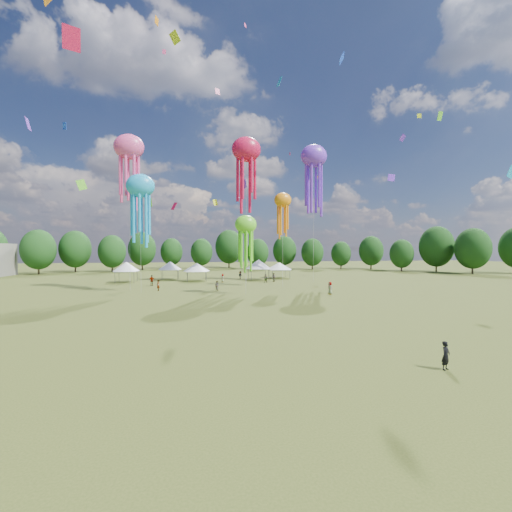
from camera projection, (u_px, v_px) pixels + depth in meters
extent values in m
plane|color=#384416|center=(315.00, 372.00, 18.04)|extent=(300.00, 300.00, 0.00)
imported|color=black|center=(446.00, 356.00, 18.28)|extent=(0.68, 0.59, 1.58)
imported|color=gray|center=(217.00, 286.00, 52.55)|extent=(0.97, 0.95, 1.58)
imported|color=gray|center=(223.00, 278.00, 66.32)|extent=(0.74, 0.93, 1.66)
imported|color=gray|center=(274.00, 277.00, 66.92)|extent=(0.86, 1.00, 1.78)
imported|color=gray|center=(240.00, 275.00, 73.71)|extent=(1.22, 1.19, 1.68)
imported|color=gray|center=(152.00, 280.00, 59.91)|extent=(1.22, 0.94, 1.92)
imported|color=gray|center=(266.00, 278.00, 65.64)|extent=(1.54, 0.57, 1.63)
imported|color=gray|center=(158.00, 285.00, 52.44)|extent=(0.46, 0.66, 1.75)
imported|color=gray|center=(330.00, 288.00, 48.74)|extent=(0.72, 0.97, 1.82)
cylinder|color=#47474C|center=(115.00, 278.00, 63.91)|extent=(0.08, 0.08, 2.16)
cylinder|color=#47474C|center=(119.00, 276.00, 67.38)|extent=(0.08, 0.08, 2.16)
cylinder|color=#47474C|center=(134.00, 278.00, 64.54)|extent=(0.08, 0.08, 2.16)
cylinder|color=#47474C|center=(137.00, 276.00, 68.00)|extent=(0.08, 0.08, 2.16)
cube|color=white|center=(126.00, 271.00, 65.93)|extent=(3.92, 3.92, 0.10)
cone|color=white|center=(126.00, 266.00, 65.91)|extent=(5.10, 5.10, 1.85)
cylinder|color=#47474C|center=(161.00, 275.00, 70.30)|extent=(0.08, 0.08, 2.07)
cylinder|color=#47474C|center=(163.00, 274.00, 73.66)|extent=(0.08, 0.08, 2.07)
cylinder|color=#47474C|center=(178.00, 275.00, 70.91)|extent=(0.08, 0.08, 2.07)
cylinder|color=#47474C|center=(178.00, 274.00, 74.26)|extent=(0.08, 0.08, 2.07)
cube|color=white|center=(170.00, 270.00, 72.26)|extent=(3.81, 3.81, 0.10)
cone|color=white|center=(170.00, 265.00, 72.24)|extent=(4.95, 4.95, 1.77)
cylinder|color=#47474C|center=(187.00, 277.00, 66.59)|extent=(0.08, 0.08, 1.96)
cylinder|color=#47474C|center=(188.00, 276.00, 70.32)|extent=(0.08, 0.08, 1.96)
cylinder|color=#47474C|center=(206.00, 277.00, 67.26)|extent=(0.08, 0.08, 1.96)
cylinder|color=#47474C|center=(206.00, 275.00, 70.99)|extent=(0.08, 0.08, 1.96)
cube|color=white|center=(197.00, 271.00, 68.77)|extent=(4.20, 4.20, 0.10)
cone|color=white|center=(197.00, 267.00, 68.75)|extent=(5.45, 5.45, 1.68)
cylinder|color=#47474C|center=(251.00, 275.00, 69.13)|extent=(0.08, 0.08, 2.32)
cylinder|color=#47474C|center=(248.00, 274.00, 72.89)|extent=(0.08, 0.08, 2.32)
cylinder|color=#47474C|center=(269.00, 275.00, 69.81)|extent=(0.08, 0.08, 2.32)
cylinder|color=#47474C|center=(265.00, 274.00, 73.57)|extent=(0.08, 0.08, 2.32)
cube|color=white|center=(259.00, 269.00, 71.32)|extent=(4.23, 4.23, 0.10)
cone|color=white|center=(259.00, 264.00, 71.30)|extent=(5.50, 5.50, 1.99)
cylinder|color=#47474C|center=(272.00, 275.00, 73.44)|extent=(0.08, 0.08, 1.88)
cylinder|color=#47474C|center=(269.00, 273.00, 77.39)|extent=(0.08, 0.08, 1.88)
cylinder|color=#47474C|center=(290.00, 274.00, 74.15)|extent=(0.08, 0.08, 1.88)
cylinder|color=#47474C|center=(285.00, 273.00, 78.10)|extent=(0.08, 0.08, 1.88)
cube|color=white|center=(279.00, 270.00, 75.75)|extent=(4.42, 4.42, 0.10)
cone|color=white|center=(279.00, 266.00, 75.73)|extent=(5.74, 5.74, 1.61)
ellipsoid|color=#1BA8EC|center=(140.00, 186.00, 50.60)|extent=(4.28, 2.99, 3.64)
cylinder|color=beige|center=(141.00, 239.00, 50.78)|extent=(0.03, 0.03, 16.36)
ellipsoid|color=red|center=(246.00, 149.00, 62.79)|extent=(5.57, 3.90, 4.73)
cylinder|color=beige|center=(246.00, 217.00, 63.07)|extent=(0.03, 0.03, 25.63)
ellipsoid|color=orange|center=(283.00, 200.00, 57.39)|extent=(3.04, 2.13, 2.58)
cylinder|color=beige|center=(283.00, 244.00, 57.56)|extent=(0.03, 0.03, 15.19)
ellipsoid|color=#F84991|center=(129.00, 147.00, 52.74)|extent=(4.72, 3.30, 4.01)
cylinder|color=beige|center=(130.00, 219.00, 52.99)|extent=(0.03, 0.03, 22.99)
ellipsoid|color=#67E325|center=(246.00, 224.00, 48.44)|extent=(3.22, 2.26, 2.74)
cylinder|color=beige|center=(246.00, 259.00, 48.55)|extent=(0.03, 0.03, 10.28)
ellipsoid|color=#7431DB|center=(314.00, 156.00, 65.42)|extent=(5.33, 3.73, 4.53)
cylinder|color=beige|center=(314.00, 219.00, 65.70)|extent=(0.03, 0.03, 25.09)
cube|color=#F84991|center=(217.00, 91.00, 50.21)|extent=(0.76, 0.60, 1.05)
cube|color=#7431DB|center=(245.00, 184.00, 73.75)|extent=(0.73, 1.76, 2.22)
cube|color=red|center=(290.00, 154.00, 83.65)|extent=(0.19, 0.65, 0.79)
cube|color=orange|center=(157.00, 21.00, 53.20)|extent=(0.56, 0.96, 1.35)
cube|color=#E8FF1A|center=(215.00, 202.00, 63.98)|extent=(1.09, 0.59, 1.34)
cube|color=#67E325|center=(440.00, 116.00, 47.06)|extent=(0.93, 0.70, 1.26)
cube|color=blue|center=(342.00, 59.00, 55.79)|extent=(1.39, 1.48, 2.02)
cube|color=#F84991|center=(164.00, 52.00, 63.47)|extent=(0.77, 0.14, 0.95)
cube|color=#7431DB|center=(403.00, 138.00, 59.34)|extent=(1.33, 0.70, 1.35)
cube|color=red|center=(71.00, 38.00, 36.85)|extent=(1.87, 1.87, 2.48)
cube|color=#E8FF1A|center=(175.00, 37.00, 58.43)|extent=(2.13, 1.17, 2.27)
cube|color=#67E325|center=(151.00, 202.00, 74.31)|extent=(0.76, 1.99, 2.32)
cube|color=blue|center=(64.00, 126.00, 52.50)|extent=(0.77, 0.83, 1.30)
cube|color=#1BA8EC|center=(279.00, 82.00, 68.25)|extent=(0.85, 1.96, 2.30)
cube|color=#7431DB|center=(391.00, 178.00, 73.52)|extent=(1.89, 1.23, 1.93)
cube|color=orange|center=(320.00, 178.00, 87.72)|extent=(1.50, 0.34, 1.69)
cube|color=#E8FF1A|center=(419.00, 116.00, 50.04)|extent=(0.66, 0.46, 0.77)
cube|color=#67E325|center=(82.00, 185.00, 69.22)|extent=(2.12, 0.85, 2.56)
cube|color=blue|center=(238.00, 200.00, 67.88)|extent=(0.79, 1.38, 1.37)
cube|color=#1BA8EC|center=(511.00, 172.00, 47.04)|extent=(1.70, 0.59, 1.90)
cube|color=#F84991|center=(245.00, 25.00, 67.41)|extent=(0.48, 0.60, 0.88)
cube|color=#7431DB|center=(28.00, 124.00, 33.91)|extent=(0.43, 1.06, 1.29)
cube|color=red|center=(174.00, 206.00, 67.97)|extent=(1.43, 1.34, 1.72)
cylinder|color=#38281C|center=(39.00, 268.00, 86.57)|extent=(0.44, 0.44, 3.36)
ellipsoid|color=#183E14|center=(38.00, 250.00, 86.47)|extent=(8.40, 8.40, 10.51)
cylinder|color=#38281C|center=(75.00, 266.00, 94.91)|extent=(0.44, 0.44, 3.41)
ellipsoid|color=#183E14|center=(75.00, 249.00, 94.80)|extent=(8.53, 8.53, 10.66)
cylinder|color=#38281C|center=(112.00, 267.00, 96.24)|extent=(0.44, 0.44, 3.07)
ellipsoid|color=#183E14|center=(112.00, 251.00, 96.14)|extent=(7.66, 7.66, 9.58)
cylinder|color=#38281C|center=(142.00, 264.00, 105.67)|extent=(0.44, 0.44, 3.43)
ellipsoid|color=#183E14|center=(142.00, 249.00, 105.56)|extent=(8.58, 8.58, 10.73)
cylinder|color=#38281C|center=(172.00, 264.00, 112.76)|extent=(0.44, 0.44, 2.95)
ellipsoid|color=#183E14|center=(172.00, 252.00, 112.66)|extent=(7.37, 7.37, 9.21)
cylinder|color=#38281C|center=(202.00, 264.00, 110.70)|extent=(0.44, 0.44, 2.89)
ellipsoid|color=#183E14|center=(202.00, 252.00, 110.61)|extent=(7.23, 7.23, 9.04)
cylinder|color=#38281C|center=(229.00, 262.00, 116.76)|extent=(0.44, 0.44, 3.84)
ellipsoid|color=#183E14|center=(229.00, 247.00, 116.63)|extent=(9.60, 9.60, 11.99)
cylinder|color=#38281C|center=(258.00, 265.00, 107.36)|extent=(0.44, 0.44, 2.84)
ellipsoid|color=#183E14|center=(258.00, 252.00, 107.27)|extent=(7.11, 7.11, 8.89)
cylinder|color=#38281C|center=(285.00, 264.00, 111.64)|extent=(0.44, 0.44, 3.16)
ellipsoid|color=#183E14|center=(285.00, 250.00, 111.54)|extent=(7.91, 7.91, 9.88)
cylinder|color=#38281C|center=(312.00, 265.00, 107.36)|extent=(0.44, 0.44, 2.88)
ellipsoid|color=#183E14|center=(312.00, 252.00, 107.27)|extent=(7.21, 7.21, 9.01)
cylinder|color=#38281C|center=(341.00, 265.00, 111.20)|extent=(0.44, 0.44, 2.63)
ellipsoid|color=#183E14|center=(341.00, 254.00, 111.12)|extent=(6.57, 6.57, 8.22)
cylinder|color=#38281C|center=(371.00, 264.00, 109.34)|extent=(0.44, 0.44, 3.13)
ellipsoid|color=#183E14|center=(371.00, 251.00, 109.24)|extent=(7.81, 7.81, 9.77)
cylinder|color=#38281C|center=(401.00, 267.00, 98.17)|extent=(0.44, 0.44, 2.72)
ellipsoid|color=#183E14|center=(402.00, 254.00, 98.08)|extent=(6.80, 6.80, 8.50)
cylinder|color=#38281C|center=(436.00, 265.00, 96.96)|extent=(0.44, 0.44, 3.81)
ellipsoid|color=#183E14|center=(436.00, 246.00, 96.84)|extent=(9.52, 9.52, 11.90)
cylinder|color=#38281C|center=(472.00, 267.00, 88.63)|extent=(0.44, 0.44, 3.51)
ellipsoid|color=#183E14|center=(473.00, 248.00, 88.52)|extent=(8.78, 8.78, 10.97)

